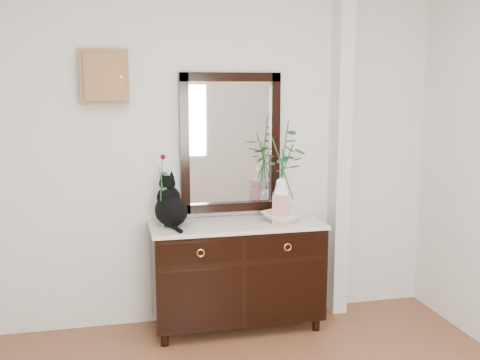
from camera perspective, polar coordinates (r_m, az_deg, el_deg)
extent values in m
cube|color=silver|center=(4.44, -2.27, 2.59)|extent=(3.60, 0.04, 2.70)
cube|color=silver|center=(4.66, 10.11, 2.77)|extent=(0.12, 0.20, 2.70)
cube|color=black|center=(4.42, -0.29, -9.28)|extent=(1.30, 0.50, 0.82)
cube|color=silver|center=(4.32, -0.30, -4.57)|extent=(1.33, 0.52, 0.03)
cube|color=black|center=(4.44, -0.97, 3.76)|extent=(0.80, 0.06, 1.10)
cube|color=white|center=(4.45, -1.01, 3.78)|extent=(0.66, 0.01, 0.96)
cube|color=brown|center=(4.30, -13.61, 10.11)|extent=(0.35, 0.10, 0.40)
imported|color=white|center=(4.37, 4.31, -3.73)|extent=(0.39, 0.39, 0.07)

